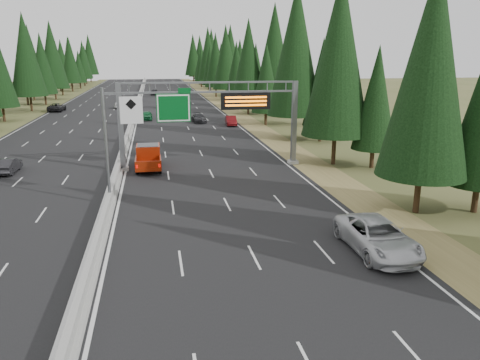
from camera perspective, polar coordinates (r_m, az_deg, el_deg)
The scene contains 17 objects.
road at distance 87.82m, azimuth -12.61°, elevation 7.97°, with size 32.00×260.00×0.08m, color black.
shoulder_right at distance 88.95m, azimuth -0.96°, elevation 8.40°, with size 3.60×260.00×0.06m, color olive.
shoulder_left at distance 90.25m, azimuth -24.05°, elevation 7.22°, with size 3.60×260.00×0.06m, color #4A5326.
median_barrier at distance 87.78m, azimuth -12.62°, elevation 8.21°, with size 0.70×260.00×0.85m.
sign_gantry at distance 42.71m, azimuth -2.79°, elevation 8.41°, with size 16.75×0.98×7.80m.
hov_sign_pole at distance 32.70m, azimuth -15.05°, elevation 4.96°, with size 2.80×0.50×8.00m.
tree_row_right at distance 83.47m, azimuth 2.54°, elevation 14.51°, with size 11.97×245.28×18.96m.
silver_minivan at distance 25.67m, azimuth 16.42°, elevation -6.62°, with size 2.82×6.12×1.70m, color silver.
red_pickup at distance 43.94m, azimuth -11.11°, elevation 2.96°, with size 2.23×6.24×2.03m.
car_ahead_green at distance 77.60m, azimuth -11.28°, elevation 7.72°, with size 1.65×4.10×1.40m, color #155C2E.
car_ahead_dkred at distance 69.95m, azimuth -1.10°, elevation 7.24°, with size 1.47×4.22×1.39m, color #5F0D10.
car_ahead_dkgrey at distance 73.49m, azimuth -5.05°, elevation 7.55°, with size 1.90×4.67×1.36m, color black.
car_ahead_white at distance 103.98m, azimuth -6.89°, elevation 9.64°, with size 2.27×4.92×1.37m, color silver.
car_ahead_far at distance 127.66m, azimuth -10.42°, elevation 10.50°, with size 1.81×4.51×1.54m, color black.
car_onc_near at distance 45.94m, azimuth -26.44°, elevation 1.59°, with size 1.40×4.02×1.32m, color black.
car_onc_white at distance 96.44m, azimuth -14.63°, elevation 8.86°, with size 1.57×3.89×1.33m, color silver.
car_onc_far at distance 94.53m, azimuth -21.44°, elevation 8.26°, with size 2.50×5.43×1.51m, color black.
Camera 1 is at (3.27, -7.18, 10.08)m, focal length 35.00 mm.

